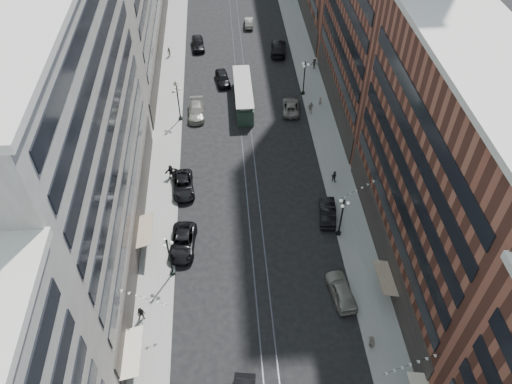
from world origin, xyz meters
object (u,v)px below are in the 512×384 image
object	(u,v)px
pedestrian_5	(171,171)
pedestrian_9	(314,64)
car_9	(198,43)
pedestrian_7	(334,176)
car_4	(341,291)
pedestrian_6	(176,85)
car_2	(183,243)
streetcar	(243,96)
pedestrian_extra_1	(169,52)
car_11	(291,107)
pedestrian_8	(320,101)
car_12	(278,48)
car_7	(183,185)
car_14	(249,23)
pedestrian_4	(372,342)
pedestrian_2	(141,314)
car_10	(327,212)
lamppost_sw_mid	(178,102)
lamppost_se_mid	(304,77)
lamppost_se_far	(342,216)
car_13	(223,78)
pedestrian_extra_0	(310,107)
car_8	(196,111)
lamppost_sw_far	(169,256)

from	to	relation	value
pedestrian_5	pedestrian_9	size ratio (longest dim) A/B	1.08
car_9	pedestrian_7	xyz separation A→B (m)	(17.03, -34.87, 0.08)
car_4	pedestrian_6	size ratio (longest dim) A/B	3.36
car_2	streetcar	bearing A→B (deg)	78.01
streetcar	car_9	bearing A→B (deg)	111.52
car_9	pedestrian_extra_1	size ratio (longest dim) A/B	3.21
pedestrian_7	car_11	bearing A→B (deg)	-43.06
pedestrian_8	car_2	bearing A→B (deg)	25.23
car_12	pedestrian_8	distance (m)	16.69
pedestrian_6	pedestrian_extra_1	distance (m)	10.26
car_9	pedestrian_5	size ratio (longest dim) A/B	2.77
car_7	car_14	bearing A→B (deg)	70.63
car_12	pedestrian_9	bearing A→B (deg)	139.81
pedestrian_4	pedestrian_extra_1	size ratio (longest dim) A/B	1.15
streetcar	pedestrian_7	distance (m)	20.39
pedestrian_2	car_10	distance (m)	23.62
lamppost_sw_mid	car_9	distance (m)	20.76
car_2	pedestrian_9	distance (m)	40.93
pedestrian_9	pedestrian_5	bearing A→B (deg)	-123.92
lamppost_se_mid	pedestrian_9	size ratio (longest dim) A/B	3.29
lamppost_se_far	car_4	distance (m)	8.37
car_4	pedestrian_7	bearing A→B (deg)	-105.78
car_14	car_13	bearing A→B (deg)	76.20
pedestrian_5	pedestrian_extra_0	size ratio (longest dim) A/B	0.94
pedestrian_6	pedestrian_9	world-z (taller)	pedestrian_9
car_7	pedestrian_6	size ratio (longest dim) A/B	3.57
car_10	car_13	bearing A→B (deg)	-61.07
car_9	car_12	size ratio (longest dim) A/B	0.82
pedestrian_2	car_10	xyz separation A→B (m)	(20.29, 12.08, -0.20)
streetcar	car_4	distance (m)	35.10
car_4	car_9	distance (m)	53.50
lamppost_se_mid	pedestrian_extra_0	size ratio (longest dim) A/B	2.87
car_8	car_10	bearing A→B (deg)	-53.79
streetcar	pedestrian_extra_0	distance (m)	10.04
car_9	pedestrian_5	world-z (taller)	pedestrian_5
car_8	car_13	world-z (taller)	car_13
car_12	car_13	bearing A→B (deg)	49.03
car_2	car_14	xyz separation A→B (m)	(10.65, 51.29, -0.11)
pedestrian_2	pedestrian_7	size ratio (longest dim) A/B	1.12
streetcar	pedestrian_2	xyz separation A→B (m)	(-11.89, -35.46, -0.42)
pedestrian_5	lamppost_se_mid	bearing A→B (deg)	20.04
pedestrian_9	car_13	bearing A→B (deg)	-160.70
pedestrian_7	pedestrian_extra_1	xyz separation A→B (m)	(-21.83, 32.14, -0.00)
pedestrian_5	pedestrian_6	size ratio (longest dim) A/B	1.17
pedestrian_9	lamppost_se_far	bearing A→B (deg)	-86.18
car_9	pedestrian_8	bearing A→B (deg)	-50.98
car_4	pedestrian_2	world-z (taller)	pedestrian_2
pedestrian_9	lamppost_sw_mid	bearing A→B (deg)	-141.86
car_4	pedestrian_6	distance (m)	42.55
pedestrian_8	lamppost_sw_far	bearing A→B (deg)	27.44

